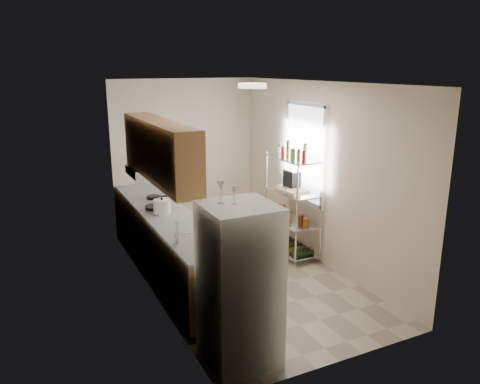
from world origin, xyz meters
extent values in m
cube|color=#C0B39C|center=(0.00, 0.00, -0.01)|extent=(2.50, 4.40, 0.01)
cube|color=white|center=(0.00, 0.00, 2.60)|extent=(2.50, 4.40, 0.01)
cube|color=beige|center=(0.00, 2.21, 1.30)|extent=(2.50, 0.01, 2.60)
cube|color=beige|center=(0.00, -2.21, 1.30)|extent=(2.50, 0.01, 2.60)
cube|color=beige|center=(-1.25, 0.00, 1.30)|extent=(0.01, 4.40, 2.60)
cube|color=beige|center=(1.25, 0.00, 1.30)|extent=(0.01, 4.40, 2.60)
cube|color=#A37045|center=(-0.92, 0.44, 0.43)|extent=(0.60, 3.48, 0.86)
cube|color=#91949A|center=(-0.90, 0.44, 0.88)|extent=(0.63, 3.51, 0.04)
cube|color=#B7BABC|center=(-0.94, -0.70, 0.88)|extent=(0.52, 0.44, 0.04)
cube|color=#B7BABC|center=(-0.64, 1.80, 0.46)|extent=(0.01, 0.55, 0.72)
cube|color=#A37045|center=(-1.05, 0.10, 1.81)|extent=(0.33, 2.20, 0.72)
cube|color=#B7BABC|center=(-1.00, 0.90, 1.39)|extent=(0.50, 0.60, 0.12)
cube|color=white|center=(1.23, 0.35, 1.55)|extent=(0.06, 1.00, 1.46)
cube|color=silver|center=(1.00, 0.30, 0.10)|extent=(0.45, 0.90, 0.02)
cube|color=silver|center=(1.00, 0.30, 0.55)|extent=(0.45, 0.90, 0.02)
cube|color=silver|center=(1.00, 0.30, 1.00)|extent=(0.45, 0.90, 0.02)
cube|color=silver|center=(1.00, 0.30, 1.50)|extent=(0.45, 0.90, 0.02)
cylinder|color=silver|center=(0.79, -0.14, 0.78)|extent=(0.02, 0.02, 1.55)
cylinder|color=silver|center=(0.79, 0.74, 0.78)|extent=(0.02, 0.02, 1.55)
cylinder|color=silver|center=(1.22, -0.14, 0.78)|extent=(0.02, 0.02, 1.55)
cylinder|color=silver|center=(1.22, 0.74, 0.78)|extent=(0.02, 0.02, 1.55)
cylinder|color=white|center=(0.00, -0.30, 2.57)|extent=(0.34, 0.34, 0.05)
cube|color=white|center=(-0.87, -1.74, 0.80)|extent=(0.65, 0.65, 1.59)
cylinder|color=white|center=(-0.96, 0.44, 0.99)|extent=(0.23, 0.23, 0.19)
cylinder|color=black|center=(-1.00, 0.68, 0.92)|extent=(0.33, 0.33, 0.04)
cylinder|color=black|center=(-0.87, 1.18, 0.92)|extent=(0.23, 0.23, 0.04)
cube|color=tan|center=(0.99, 0.30, 1.03)|extent=(0.38, 0.46, 0.03)
cube|color=black|center=(1.07, 0.44, 1.15)|extent=(0.17, 0.25, 0.29)
cube|color=#B73416|center=(0.99, 0.63, 0.64)|extent=(0.12, 0.15, 0.15)
camera|label=1|loc=(-2.63, -5.35, 2.80)|focal=35.00mm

